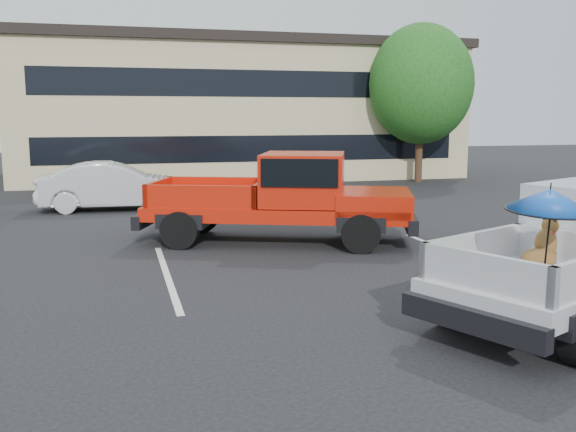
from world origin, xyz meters
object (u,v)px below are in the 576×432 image
(tree_right, at_px, (421,84))
(tree_back, at_px, (302,87))
(silver_sedan, at_px, (114,186))
(red_pickup, at_px, (295,194))

(tree_right, bearing_deg, tree_back, 110.56)
(silver_sedan, bearing_deg, tree_right, -64.76)
(tree_right, distance_m, silver_sedan, 14.34)
(tree_right, bearing_deg, silver_sedan, -157.88)
(tree_back, xyz_separation_m, red_pickup, (-5.90, -19.65, -3.30))
(red_pickup, bearing_deg, silver_sedan, 143.18)
(tree_back, distance_m, silver_sedan, 16.93)
(tree_back, height_order, red_pickup, tree_back)
(red_pickup, relative_size, silver_sedan, 1.46)
(tree_back, bearing_deg, silver_sedan, -126.77)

